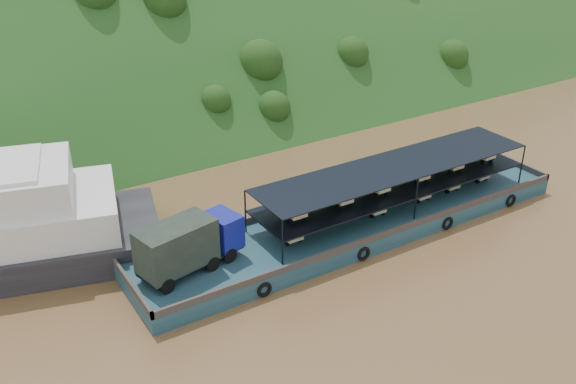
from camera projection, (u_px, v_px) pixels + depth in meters
ground at (332, 240)px, 47.30m from camera, size 160.00×160.00×0.00m
hillside at (152, 103)px, 74.48m from camera, size 140.00×39.60×39.60m
cargo_barge at (341, 222)px, 47.25m from camera, size 35.00×7.18×4.81m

